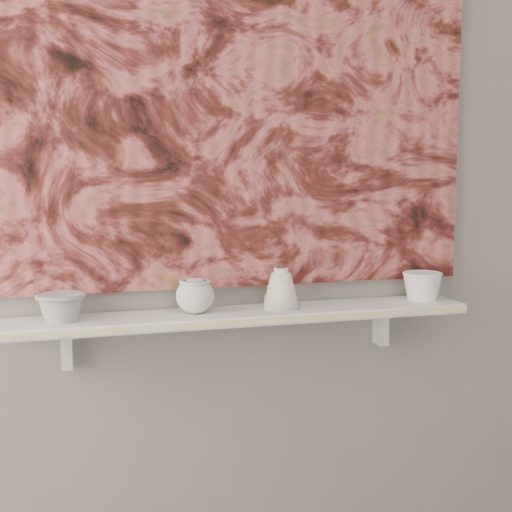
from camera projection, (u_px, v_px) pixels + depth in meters
name	position (u px, v px, depth m)	size (l,w,h in m)	color
wall_back	(230.00, 166.00, 2.12)	(3.60, 3.60, 0.00)	gray
shelf	(239.00, 316.00, 2.08)	(1.40, 0.18, 0.03)	white
shelf_stripe	(248.00, 322.00, 2.00)	(1.40, 0.01, 0.02)	beige
bracket_left	(66.00, 347.00, 2.02)	(0.03, 0.06, 0.12)	white
bracket_right	(381.00, 326.00, 2.29)	(0.03, 0.06, 0.12)	white
painting	(231.00, 101.00, 2.08)	(1.50, 0.03, 1.10)	maroon
house_motif	(371.00, 204.00, 2.24)	(0.09, 0.00, 0.08)	black
bowl_grey	(61.00, 307.00, 1.94)	(0.14, 0.14, 0.08)	gray
cup_cream	(195.00, 296.00, 2.04)	(0.11, 0.11, 0.10)	silver
bell_vessel	(281.00, 288.00, 2.11)	(0.11, 0.11, 0.12)	white
bowl_white	(422.00, 286.00, 2.24)	(0.13, 0.13, 0.09)	white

